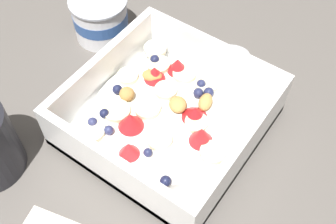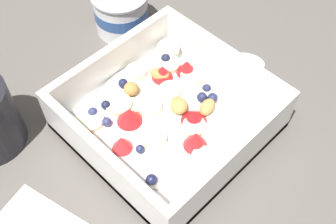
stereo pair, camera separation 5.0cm
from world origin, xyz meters
name	(u,v)px [view 2 (the right image)]	position (x,y,z in m)	size (l,w,h in m)	color
ground_plane	(171,137)	(0.00, 0.00, 0.00)	(2.40, 2.40, 0.00)	#56514C
fruit_bowl	(168,115)	(0.01, 0.02, 0.02)	(0.21, 0.21, 0.07)	white
spoon	(230,55)	(0.16, 0.04, 0.00)	(0.09, 0.17, 0.01)	silver
yogurt_cup	(121,11)	(0.09, 0.19, 0.03)	(0.08, 0.08, 0.06)	white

